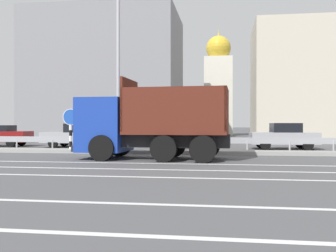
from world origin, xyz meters
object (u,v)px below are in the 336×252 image
at_px(parked_car_4, 284,136).
at_px(church_tower, 218,87).
at_px(street_lamp_1, 117,47).
at_px(parked_car_2, 82,135).
at_px(parked_car_3, 184,137).
at_px(median_road_sign, 71,129).
at_px(dump_truck, 135,128).

relative_size(parked_car_4, church_tower, 0.28).
distance_m(street_lamp_1, parked_car_2, 7.49).
height_order(street_lamp_1, church_tower, church_tower).
bearing_deg(parked_car_3, parked_car_4, -94.28).
xyz_separation_m(median_road_sign, parked_car_2, (-1.11, 4.50, -0.48)).
relative_size(median_road_sign, street_lamp_1, 0.24).
relative_size(median_road_sign, church_tower, 0.16).
height_order(parked_car_3, church_tower, church_tower).
xyz_separation_m(median_road_sign, parked_car_3, (5.38, 4.95, -0.54)).
bearing_deg(parked_car_2, parked_car_4, -91.49).
xyz_separation_m(dump_truck, parked_car_2, (-5.26, 7.58, -0.54)).
bearing_deg(dump_truck, median_road_sign, 55.58).
distance_m(dump_truck, street_lamp_1, 5.24).
distance_m(parked_car_2, church_tower, 29.62).
bearing_deg(median_road_sign, parked_car_2, 103.92).
xyz_separation_m(dump_truck, median_road_sign, (-4.14, 3.08, -0.06)).
bearing_deg(dump_truck, street_lamp_1, 31.38).
xyz_separation_m(street_lamp_1, parked_car_4, (8.82, 4.66, -4.59)).
height_order(dump_truck, parked_car_4, dump_truck).
height_order(median_road_sign, parked_car_4, median_road_sign).
bearing_deg(parked_car_4, parked_car_3, 82.15).
distance_m(dump_truck, parked_car_3, 8.14).
xyz_separation_m(median_road_sign, church_tower, (7.04, 32.41, 5.14)).
bearing_deg(street_lamp_1, dump_truck, -60.83).
height_order(dump_truck, parked_car_3, dump_truck).
distance_m(median_road_sign, parked_car_2, 4.66).
xyz_separation_m(parked_car_3, church_tower, (1.66, 27.46, 5.67)).
height_order(street_lamp_1, parked_car_2, street_lamp_1).
xyz_separation_m(median_road_sign, parked_car_4, (11.34, 4.49, -0.47)).
bearing_deg(parked_car_3, median_road_sign, 132.69).
bearing_deg(church_tower, parked_car_3, -93.46).
height_order(street_lamp_1, parked_car_4, street_lamp_1).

